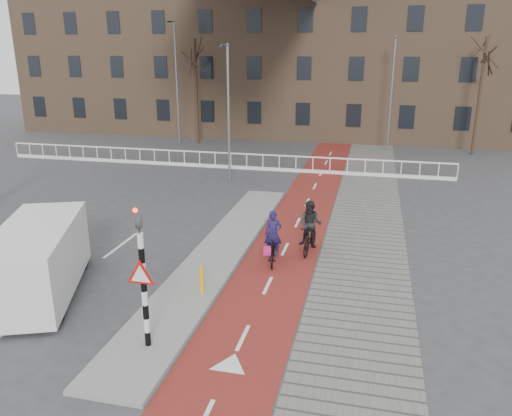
# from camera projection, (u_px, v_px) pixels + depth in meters

# --- Properties ---
(ground) EXTENTS (120.00, 120.00, 0.00)m
(ground) POSITION_uv_depth(u_px,v_px,m) (200.00, 312.00, 13.80)
(ground) COLOR #38383A
(ground) RESTS_ON ground
(bike_lane) EXTENTS (2.50, 60.00, 0.01)m
(bike_lane) POSITION_uv_depth(u_px,v_px,m) (304.00, 209.00, 22.74)
(bike_lane) COLOR maroon
(bike_lane) RESTS_ON ground
(sidewalk) EXTENTS (3.00, 60.00, 0.01)m
(sidewalk) POSITION_uv_depth(u_px,v_px,m) (367.00, 213.00, 22.12)
(sidewalk) COLOR slate
(sidewalk) RESTS_ON ground
(curb_island) EXTENTS (1.80, 16.00, 0.12)m
(curb_island) POSITION_uv_depth(u_px,v_px,m) (219.00, 253.00, 17.64)
(curb_island) COLOR gray
(curb_island) RESTS_ON ground
(traffic_signal) EXTENTS (0.80, 0.80, 3.68)m
(traffic_signal) POSITION_uv_depth(u_px,v_px,m) (143.00, 275.00, 11.45)
(traffic_signal) COLOR black
(traffic_signal) RESTS_ON curb_island
(bollard) EXTENTS (0.12, 0.12, 0.87)m
(bollard) POSITION_uv_depth(u_px,v_px,m) (202.00, 280.00, 14.43)
(bollard) COLOR #F8AB0D
(bollard) RESTS_ON curb_island
(cyclist_near) EXTENTS (0.87, 1.79, 1.81)m
(cyclist_near) POSITION_uv_depth(u_px,v_px,m) (273.00, 245.00, 16.83)
(cyclist_near) COLOR black
(cyclist_near) RESTS_ON bike_lane
(cyclist_far) EXTENTS (0.87, 1.81, 1.90)m
(cyclist_far) POSITION_uv_depth(u_px,v_px,m) (310.00, 232.00, 17.59)
(cyclist_far) COLOR black
(cyclist_far) RESTS_ON bike_lane
(van) EXTENTS (3.60, 5.27, 2.10)m
(van) POSITION_uv_depth(u_px,v_px,m) (38.00, 260.00, 14.43)
(van) COLOR silver
(van) RESTS_ON ground
(railing) EXTENTS (28.00, 0.10, 0.99)m
(railing) POSITION_uv_depth(u_px,v_px,m) (215.00, 163.00, 30.57)
(railing) COLOR silver
(railing) RESTS_ON ground
(townhouse_row) EXTENTS (46.00, 10.00, 15.90)m
(townhouse_row) POSITION_uv_depth(u_px,v_px,m) (290.00, 39.00, 41.77)
(townhouse_row) COLOR #7F6047
(townhouse_row) RESTS_ON ground
(tree_mid) EXTENTS (0.29, 0.29, 7.71)m
(tree_mid) POSITION_uv_depth(u_px,v_px,m) (196.00, 92.00, 37.61)
(tree_mid) COLOR black
(tree_mid) RESTS_ON ground
(tree_right) EXTENTS (0.21, 0.21, 7.73)m
(tree_right) POSITION_uv_depth(u_px,v_px,m) (479.00, 98.00, 33.34)
(tree_right) COLOR black
(tree_right) RESTS_ON ground
(streetlight_near) EXTENTS (0.12, 0.12, 7.23)m
(streetlight_near) POSITION_uv_depth(u_px,v_px,m) (229.00, 115.00, 26.30)
(streetlight_near) COLOR slate
(streetlight_near) RESTS_ON ground
(streetlight_left) EXTENTS (0.12, 0.12, 8.93)m
(streetlight_left) POSITION_uv_depth(u_px,v_px,m) (177.00, 85.00, 36.84)
(streetlight_left) COLOR slate
(streetlight_left) RESTS_ON ground
(streetlight_right) EXTENTS (0.12, 0.12, 7.84)m
(streetlight_right) POSITION_uv_depth(u_px,v_px,m) (391.00, 95.00, 34.60)
(streetlight_right) COLOR slate
(streetlight_right) RESTS_ON ground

